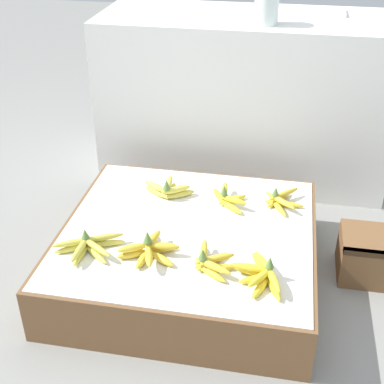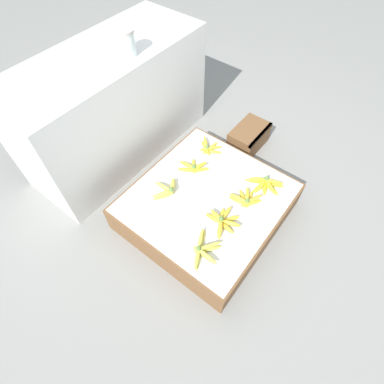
% 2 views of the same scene
% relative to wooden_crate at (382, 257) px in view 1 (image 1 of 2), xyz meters
% --- Properties ---
extents(ground_plane, '(10.00, 10.00, 0.00)m').
position_rel_wooden_crate_xyz_m(ground_plane, '(-0.77, -0.13, -0.10)').
color(ground_plane, gray).
extents(display_platform, '(0.99, 0.94, 0.23)m').
position_rel_wooden_crate_xyz_m(display_platform, '(-0.77, -0.13, 0.02)').
color(display_platform, brown).
rests_on(display_platform, ground_plane).
extents(back_vendor_table, '(1.45, 0.58, 0.84)m').
position_rel_wooden_crate_xyz_m(back_vendor_table, '(-0.66, 0.81, 0.32)').
color(back_vendor_table, white).
rests_on(back_vendor_table, ground_plane).
extents(wooden_crate, '(0.34, 0.22, 0.19)m').
position_rel_wooden_crate_xyz_m(wooden_crate, '(0.00, 0.00, 0.00)').
color(wooden_crate, brown).
rests_on(wooden_crate, ground_plane).
extents(banana_bunch_front_left, '(0.25, 0.21, 0.09)m').
position_rel_wooden_crate_xyz_m(banana_bunch_front_left, '(-1.11, -0.34, 0.16)').
color(banana_bunch_front_left, gold).
rests_on(banana_bunch_front_left, display_platform).
extents(banana_bunch_front_midleft, '(0.23, 0.24, 0.10)m').
position_rel_wooden_crate_xyz_m(banana_bunch_front_midleft, '(-0.88, -0.33, 0.16)').
color(banana_bunch_front_midleft, gold).
rests_on(banana_bunch_front_midleft, display_platform).
extents(banana_bunch_front_midright, '(0.16, 0.20, 0.09)m').
position_rel_wooden_crate_xyz_m(banana_bunch_front_midright, '(-0.65, -0.35, 0.16)').
color(banana_bunch_front_midright, gold).
rests_on(banana_bunch_front_midright, display_platform).
extents(banana_bunch_front_right, '(0.19, 0.25, 0.10)m').
position_rel_wooden_crate_xyz_m(banana_bunch_front_right, '(-0.47, -0.39, 0.16)').
color(banana_bunch_front_right, yellow).
rests_on(banana_bunch_front_right, display_platform).
extents(banana_bunch_middle_midleft, '(0.24, 0.16, 0.10)m').
position_rel_wooden_crate_xyz_m(banana_bunch_middle_midleft, '(-0.91, 0.10, 0.16)').
color(banana_bunch_middle_midleft, '#DBCC4C').
rests_on(banana_bunch_middle_midleft, display_platform).
extents(banana_bunch_middle_midright, '(0.17, 0.20, 0.10)m').
position_rel_wooden_crate_xyz_m(banana_bunch_middle_midright, '(-0.65, 0.08, 0.16)').
color(banana_bunch_middle_midright, yellow).
rests_on(banana_bunch_middle_midright, display_platform).
extents(banana_bunch_middle_right, '(0.17, 0.21, 0.09)m').
position_rel_wooden_crate_xyz_m(banana_bunch_middle_right, '(-0.43, 0.11, 0.15)').
color(banana_bunch_middle_right, gold).
rests_on(banana_bunch_middle_right, display_platform).
extents(glass_jar, '(0.11, 0.11, 0.16)m').
position_rel_wooden_crate_xyz_m(glass_jar, '(-0.57, 0.65, 0.82)').
color(glass_jar, silver).
rests_on(glass_jar, back_vendor_table).
extents(foam_tray_white, '(0.26, 0.16, 0.02)m').
position_rel_wooden_crate_xyz_m(foam_tray_white, '(-0.33, 0.92, 0.75)').
color(foam_tray_white, white).
rests_on(foam_tray_white, back_vendor_table).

